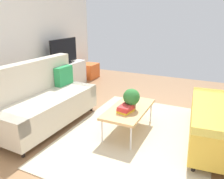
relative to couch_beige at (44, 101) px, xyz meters
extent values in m
plane|color=#936B47|center=(0.30, -1.50, -0.44)|extent=(7.68, 7.68, 0.00)
cube|color=beige|center=(0.33, -1.62, -0.44)|extent=(2.90, 2.20, 0.01)
cube|color=beige|center=(-0.02, -0.07, -0.12)|extent=(1.92, 0.89, 0.44)
cube|color=beige|center=(-0.01, 0.25, 0.38)|extent=(1.90, 0.25, 0.56)
cube|color=beige|center=(0.83, -0.09, -0.01)|extent=(0.22, 0.85, 0.22)
cube|color=beige|center=(-0.86, -0.05, -0.01)|extent=(0.22, 0.85, 0.22)
cylinder|color=black|center=(0.85, -0.43, -0.39)|extent=(0.05, 0.05, 0.10)
cylinder|color=black|center=(-0.89, -0.39, -0.39)|extent=(0.05, 0.05, 0.10)
cylinder|color=black|center=(0.86, 0.25, -0.39)|extent=(0.05, 0.05, 0.10)
cube|color=#288C4C|center=(0.66, 0.05, 0.28)|extent=(0.40, 0.15, 0.36)
cube|color=gold|center=(0.68, -2.77, -0.12)|extent=(1.97, 1.01, 0.44)
cube|color=gold|center=(1.53, -2.69, -0.01)|extent=(0.28, 0.85, 0.22)
cylinder|color=black|center=(-0.21, -2.51, -0.39)|extent=(0.05, 0.05, 0.10)
cylinder|color=black|center=(1.52, -2.35, -0.39)|extent=(0.05, 0.05, 0.10)
cube|color=tan|center=(0.38, -1.42, -0.04)|extent=(1.10, 0.56, 0.04)
cylinder|color=silver|center=(-0.12, -1.19, -0.25)|extent=(0.02, 0.02, 0.38)
cylinder|color=silver|center=(0.88, -1.19, -0.25)|extent=(0.02, 0.02, 0.38)
cylinder|color=silver|center=(-0.12, -1.65, -0.25)|extent=(0.02, 0.02, 0.38)
cylinder|color=silver|center=(0.88, -1.65, -0.25)|extent=(0.02, 0.02, 0.38)
cube|color=silver|center=(1.87, 0.96, -0.12)|extent=(1.40, 0.44, 0.64)
cube|color=black|center=(1.87, 0.94, 0.22)|extent=(0.36, 0.20, 0.04)
cube|color=black|center=(1.87, 0.94, 0.54)|extent=(1.00, 0.05, 0.60)
cube|color=orange|center=(2.97, 0.86, -0.22)|extent=(0.52, 0.40, 0.44)
cylinder|color=brown|center=(0.35, -1.47, 0.03)|extent=(0.14, 0.14, 0.10)
sphere|color=#2D7233|center=(0.35, -1.47, 0.19)|extent=(0.26, 0.26, 0.26)
cube|color=gold|center=(0.21, -1.43, 0.00)|extent=(0.27, 0.23, 0.03)
cube|color=red|center=(0.21, -1.43, 0.03)|extent=(0.27, 0.22, 0.04)
cube|color=red|center=(0.21, -1.43, 0.07)|extent=(0.25, 0.20, 0.03)
cylinder|color=#33B29E|center=(1.29, 1.01, 0.28)|extent=(0.11, 0.11, 0.17)
cylinder|color=#33B29E|center=(1.46, 1.01, 0.27)|extent=(0.11, 0.11, 0.14)
cylinder|color=#3359B2|center=(1.63, 0.92, 0.28)|extent=(0.04, 0.04, 0.16)
cylinder|color=#3359B2|center=(1.72, 0.92, 0.32)|extent=(0.05, 0.05, 0.24)
camera|label=1|loc=(-2.70, -2.59, 1.39)|focal=35.61mm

